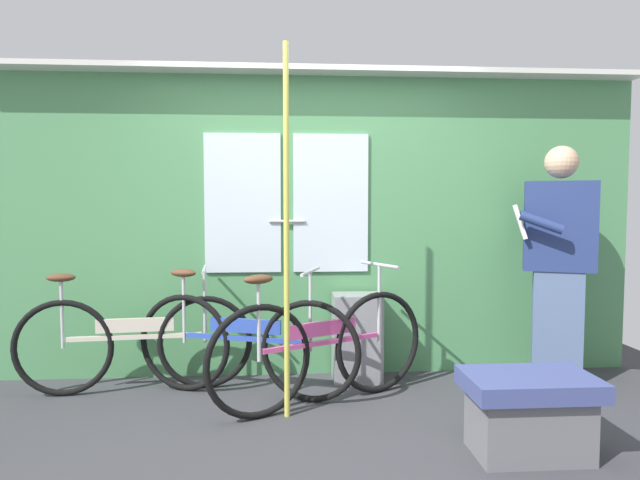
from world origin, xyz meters
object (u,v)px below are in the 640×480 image
at_px(passenger_reading_newspaper, 558,261).
at_px(trash_bin_by_wall, 357,337).
at_px(bicycle_near_door, 244,344).
at_px(handrail_pole, 286,233).
at_px(bicycle_leaning_behind, 134,342).
at_px(bicycle_by_pole, 322,348).
at_px(bench_seat_corner, 529,412).

bearing_deg(passenger_reading_newspaper, trash_bin_by_wall, 12.18).
relative_size(bicycle_near_door, handrail_pole, 0.67).
height_order(bicycle_leaning_behind, bicycle_by_pole, bicycle_by_pole).
relative_size(bicycle_leaning_behind, bench_seat_corner, 2.43).
xyz_separation_m(bicycle_leaning_behind, bicycle_by_pole, (1.36, -0.35, 0.02)).
xyz_separation_m(bicycle_leaning_behind, bench_seat_corner, (2.43, -1.18, -0.13)).
bearing_deg(trash_bin_by_wall, bicycle_leaning_behind, -174.49).
bearing_deg(handrail_pole, trash_bin_by_wall, 51.53).
bearing_deg(bicycle_by_pole, bench_seat_corner, -64.44).
xyz_separation_m(trash_bin_by_wall, bench_seat_corner, (0.76, -1.34, -0.10)).
bearing_deg(bicycle_leaning_behind, trash_bin_by_wall, -0.16).
bearing_deg(handrail_pole, passenger_reading_newspaper, 11.80).
bearing_deg(bench_seat_corner, passenger_reading_newspaper, 56.66).
xyz_separation_m(bicycle_near_door, bench_seat_corner, (1.62, -1.04, -0.14)).
xyz_separation_m(bicycle_leaning_behind, trash_bin_by_wall, (1.67, 0.16, -0.03)).
bearing_deg(bicycle_near_door, passenger_reading_newspaper, 18.69).
distance_m(bicycle_near_door, bicycle_by_pole, 0.58).
distance_m(bicycle_by_pole, passenger_reading_newspaper, 1.88).
height_order(bicycle_near_door, bicycle_leaning_behind, bicycle_near_door).
relative_size(bicycle_by_pole, trash_bin_by_wall, 2.26).
bearing_deg(handrail_pole, bicycle_by_pole, 37.96).
bearing_deg(bicycle_by_pole, handrail_pole, -168.74).
height_order(passenger_reading_newspaper, bench_seat_corner, passenger_reading_newspaper).
bearing_deg(trash_bin_by_wall, handrail_pole, -128.47).
distance_m(bicycle_near_door, bicycle_leaning_behind, 0.82).
height_order(bicycle_leaning_behind, trash_bin_by_wall, bicycle_leaning_behind).
bearing_deg(passenger_reading_newspaper, handrail_pole, 34.62).
height_order(bicycle_near_door, bicycle_by_pole, bicycle_by_pole).
xyz_separation_m(trash_bin_by_wall, handrail_pole, (-0.55, -0.70, 0.86)).
xyz_separation_m(handrail_pole, bench_seat_corner, (1.32, -0.65, -0.96)).
bearing_deg(bicycle_leaning_behind, bicycle_by_pole, -20.09).
xyz_separation_m(bicycle_by_pole, handrail_pole, (-0.24, -0.19, 0.80)).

